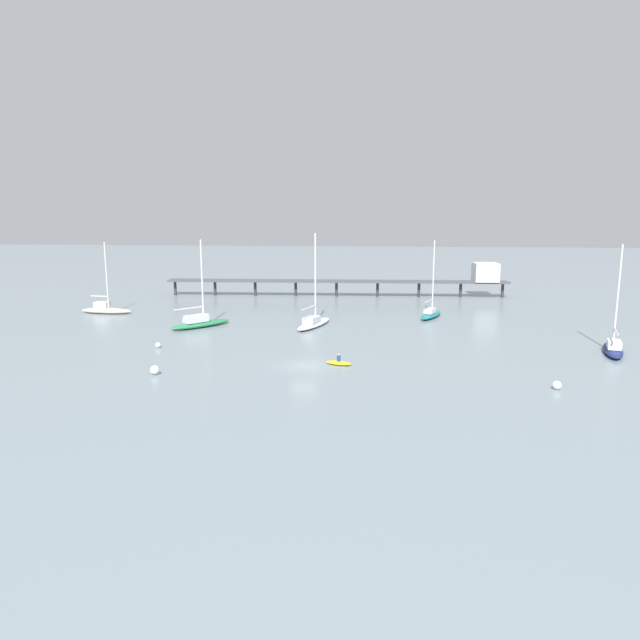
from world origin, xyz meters
TOP-DOWN VIEW (x-y plane):
  - ground_plane at (0.00, 0.00)m, footprint 400.00×400.00m
  - pier at (12.68, 48.68)m, footprint 61.40×6.12m
  - sailboat_cream at (-33.51, 27.06)m, footprint 8.05×2.69m
  - sailboat_navy at (32.79, 8.37)m, footprint 4.02×8.04m
  - sailboat_teal at (15.09, 28.11)m, footprint 4.49×7.39m
  - sailboat_green at (-16.20, 18.11)m, footprint 7.44×8.09m
  - sailboat_white at (-1.18, 20.05)m, footprint 4.94×9.48m
  - dinghy_yellow at (3.42, 0.88)m, footprint 2.93×1.99m
  - mooring_buoy_inner at (-13.66, -4.37)m, footprint 0.88×0.88m
  - mooring_buoy_far at (-17.38, 6.17)m, footprint 0.62×0.62m
  - mooring_buoy_mid at (22.74, -5.57)m, footprint 0.77×0.77m

SIDE VIEW (x-z plane):
  - ground_plane at x=0.00m, z-range 0.00..0.00m
  - dinghy_yellow at x=3.42m, z-range -0.36..0.78m
  - mooring_buoy_far at x=-17.38m, z-range 0.00..0.62m
  - mooring_buoy_mid at x=22.74m, z-range 0.00..0.77m
  - mooring_buoy_inner at x=-13.66m, z-range 0.00..0.88m
  - sailboat_cream at x=-33.51m, z-range -4.65..6.06m
  - sailboat_white at x=-1.18m, z-range -5.48..6.89m
  - sailboat_teal at x=15.09m, z-range -4.85..6.27m
  - sailboat_navy at x=32.79m, z-range -5.15..6.61m
  - sailboat_green at x=-16.20m, z-range -5.01..6.55m
  - pier at x=12.68m, z-range 0.45..6.64m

